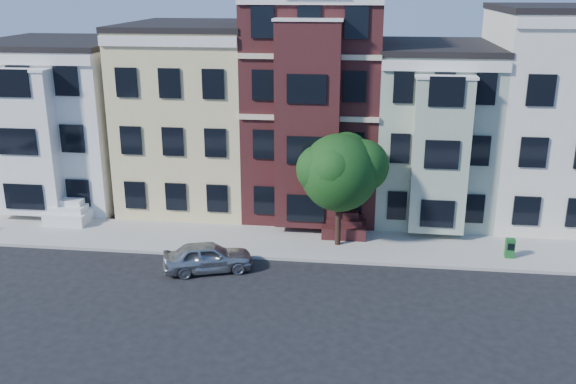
# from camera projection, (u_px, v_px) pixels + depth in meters

# --- Properties ---
(ground) EXTENTS (120.00, 120.00, 0.00)m
(ground) POSITION_uv_depth(u_px,v_px,m) (282.00, 327.00, 24.25)
(ground) COLOR black
(far_sidewalk) EXTENTS (60.00, 4.00, 0.15)m
(far_sidewalk) POSITION_uv_depth(u_px,v_px,m) (303.00, 244.00, 31.77)
(far_sidewalk) COLOR #9E9B93
(far_sidewalk) RESTS_ON ground
(house_white) EXTENTS (8.00, 9.00, 9.00)m
(house_white) POSITION_uv_depth(u_px,v_px,m) (65.00, 122.00, 38.29)
(house_white) COLOR white
(house_white) RESTS_ON ground
(house_yellow) EXTENTS (7.00, 9.00, 10.00)m
(house_yellow) POSITION_uv_depth(u_px,v_px,m) (195.00, 117.00, 37.19)
(house_yellow) COLOR beige
(house_yellow) RESTS_ON ground
(house_brown) EXTENTS (7.00, 9.00, 12.00)m
(house_brown) POSITION_uv_depth(u_px,v_px,m) (316.00, 102.00, 36.06)
(house_brown) COLOR #3A1617
(house_brown) RESTS_ON ground
(house_green) EXTENTS (6.00, 9.00, 9.00)m
(house_green) POSITION_uv_depth(u_px,v_px,m) (431.00, 131.00, 35.77)
(house_green) COLOR #9AA992
(house_green) RESTS_ON ground
(house_cream) EXTENTS (8.00, 9.00, 11.00)m
(house_cream) POSITION_uv_depth(u_px,v_px,m) (564.00, 117.00, 34.64)
(house_cream) COLOR silver
(house_cream) RESTS_ON ground
(street_tree) EXTENTS (6.78, 6.78, 6.83)m
(street_tree) POSITION_uv_depth(u_px,v_px,m) (339.00, 178.00, 30.46)
(street_tree) COLOR #1B4718
(street_tree) RESTS_ON far_sidewalk
(parked_car) EXTENTS (4.28, 2.77, 1.36)m
(parked_car) POSITION_uv_depth(u_px,v_px,m) (208.00, 257.00, 28.76)
(parked_car) COLOR #A1A5AA
(parked_car) RESTS_ON ground
(newspaper_box) EXTENTS (0.43, 0.38, 0.91)m
(newspaper_box) POSITION_uv_depth(u_px,v_px,m) (510.00, 248.00, 29.90)
(newspaper_box) COLOR #1C6126
(newspaper_box) RESTS_ON far_sidewalk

